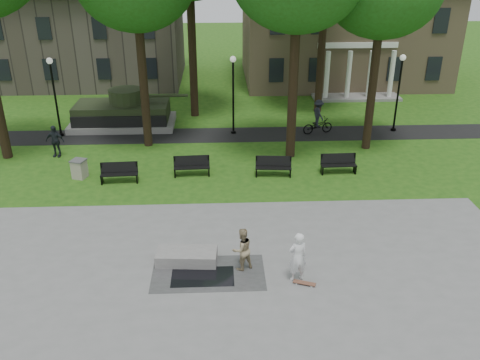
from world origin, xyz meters
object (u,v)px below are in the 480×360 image
object	(u,v)px
cyclist	(318,120)
friend_watching	(242,249)
trash_bin	(79,169)
park_bench_0	(119,172)
skateboarder	(297,257)
concrete_block	(187,256)

from	to	relation	value
cyclist	friend_watching	bearing A→B (deg)	145.02
cyclist	trash_bin	xyz separation A→B (m)	(-13.05, -5.93, -0.38)
park_bench_0	trash_bin	xyz separation A→B (m)	(-2.08, 0.60, -0.04)
cyclist	park_bench_0	xyz separation A→B (m)	(-10.96, -6.53, -0.34)
skateboarder	friend_watching	xyz separation A→B (m)	(-1.86, 0.77, -0.13)
park_bench_0	concrete_block	bearing A→B (deg)	-65.65
concrete_block	friend_watching	xyz separation A→B (m)	(2.00, -0.50, 0.58)
cyclist	concrete_block	bearing A→B (deg)	137.39
friend_watching	cyclist	xyz separation A→B (m)	(5.34, 14.12, 0.04)
concrete_block	trash_bin	world-z (taller)	trash_bin
concrete_block	friend_watching	world-z (taller)	friend_watching
skateboarder	park_bench_0	world-z (taller)	skateboarder
friend_watching	trash_bin	size ratio (longest dim) A/B	1.68
concrete_block	friend_watching	bearing A→B (deg)	-14.07
concrete_block	cyclist	xyz separation A→B (m)	(7.34, 13.62, 0.62)
concrete_block	park_bench_0	world-z (taller)	park_bench_0
friend_watching	trash_bin	xyz separation A→B (m)	(-7.71, 8.19, -0.34)
skateboarder	trash_bin	distance (m)	13.12
concrete_block	friend_watching	distance (m)	2.15
skateboarder	concrete_block	bearing A→B (deg)	-33.66
trash_bin	cyclist	bearing A→B (deg)	24.45
concrete_block	skateboarder	size ratio (longest dim) A/B	1.18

